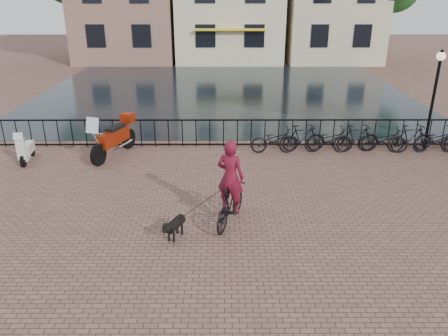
{
  "coord_description": "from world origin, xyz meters",
  "views": [
    {
      "loc": [
        -0.03,
        -7.12,
        5.38
      ],
      "look_at": [
        0.0,
        3.0,
        1.2
      ],
      "focal_mm": 35.0,
      "sensor_mm": 36.0,
      "label": 1
    }
  ],
  "objects_px": {
    "motorcycle": "(113,133)",
    "dog": "(175,227)",
    "cyclist": "(230,188)",
    "scooter": "(26,144)",
    "lamp_post": "(436,84)"
  },
  "relations": [
    {
      "from": "motorcycle",
      "to": "dog",
      "type": "bearing_deg",
      "value": -42.69
    },
    {
      "from": "cyclist",
      "to": "scooter",
      "type": "relative_size",
      "value": 1.89
    },
    {
      "from": "dog",
      "to": "cyclist",
      "type": "bearing_deg",
      "value": 51.56
    },
    {
      "from": "motorcycle",
      "to": "scooter",
      "type": "bearing_deg",
      "value": -149.4
    },
    {
      "from": "cyclist",
      "to": "dog",
      "type": "relative_size",
      "value": 2.85
    },
    {
      "from": "motorcycle",
      "to": "scooter",
      "type": "distance_m",
      "value": 2.85
    },
    {
      "from": "cyclist",
      "to": "lamp_post",
      "type": "bearing_deg",
      "value": -122.07
    },
    {
      "from": "cyclist",
      "to": "scooter",
      "type": "height_order",
      "value": "cyclist"
    },
    {
      "from": "dog",
      "to": "motorcycle",
      "type": "distance_m",
      "value": 5.98
    },
    {
      "from": "lamp_post",
      "to": "scooter",
      "type": "height_order",
      "value": "lamp_post"
    },
    {
      "from": "dog",
      "to": "scooter",
      "type": "relative_size",
      "value": 0.66
    },
    {
      "from": "lamp_post",
      "to": "motorcycle",
      "type": "xyz_separation_m",
      "value": [
        -10.95,
        -0.59,
        -1.54
      ]
    },
    {
      "from": "cyclist",
      "to": "motorcycle",
      "type": "distance_m",
      "value": 6.1
    },
    {
      "from": "cyclist",
      "to": "scooter",
      "type": "bearing_deg",
      "value": -11.07
    },
    {
      "from": "lamp_post",
      "to": "dog",
      "type": "relative_size",
      "value": 3.91
    }
  ]
}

